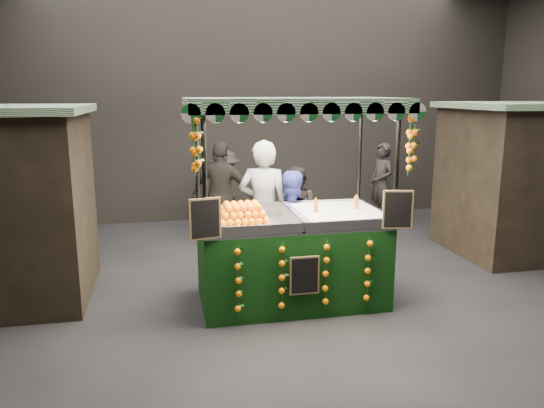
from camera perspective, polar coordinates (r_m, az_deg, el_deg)
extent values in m
plane|color=black|center=(7.23, 4.79, -10.51)|extent=(12.00, 12.00, 0.00)
cube|color=black|center=(11.55, -2.15, 10.74)|extent=(12.00, 0.10, 5.00)
cube|color=black|center=(10.23, 26.71, 2.24)|extent=(2.80, 2.00, 2.50)
cube|color=#104B1C|center=(10.12, 27.42, 9.51)|extent=(3.00, 2.20, 0.10)
cube|color=black|center=(7.06, 2.06, -6.30)|extent=(2.40, 1.31, 1.09)
cube|color=silver|center=(6.90, 2.09, -1.84)|extent=(2.40, 1.31, 0.04)
cylinder|color=black|center=(6.08, -7.21, -1.95)|extent=(0.05, 0.05, 2.61)
cylinder|color=black|center=(6.67, 13.17, -0.93)|extent=(0.05, 0.05, 2.61)
cylinder|color=black|center=(7.29, -8.01, 0.37)|extent=(0.05, 0.05, 2.61)
cylinder|color=black|center=(7.79, 9.36, 1.08)|extent=(0.05, 0.05, 2.61)
cube|color=#104B1C|center=(6.70, 2.19, 11.10)|extent=(2.67, 1.58, 0.09)
cube|color=silver|center=(7.07, 7.24, -1.05)|extent=(1.07, 1.18, 0.09)
cube|color=black|center=(6.00, -7.27, -1.60)|extent=(0.37, 0.10, 0.48)
cube|color=black|center=(6.60, 13.51, -0.59)|extent=(0.37, 0.10, 0.48)
cube|color=black|center=(6.41, 3.56, -7.76)|extent=(0.37, 0.03, 0.48)
imported|color=slate|center=(7.87, -0.91, -0.59)|extent=(0.89, 0.73, 2.09)
imported|color=navy|center=(7.77, 1.89, -2.41)|extent=(0.84, 0.68, 1.65)
imported|color=black|center=(9.52, -21.73, -0.21)|extent=(0.72, 0.54, 1.77)
imported|color=black|center=(8.86, 2.81, -0.95)|extent=(0.94, 0.95, 1.55)
imported|color=#2B2723|center=(9.42, -5.46, 0.98)|extent=(1.22, 0.87, 1.93)
imported|color=black|center=(10.48, -5.07, 1.35)|extent=(0.97, 1.22, 1.65)
imported|color=#292221|center=(11.11, 23.88, 0.97)|extent=(0.97, 1.61, 1.66)
imported|color=#2B2723|center=(11.37, 11.79, 2.17)|extent=(0.56, 0.71, 1.73)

